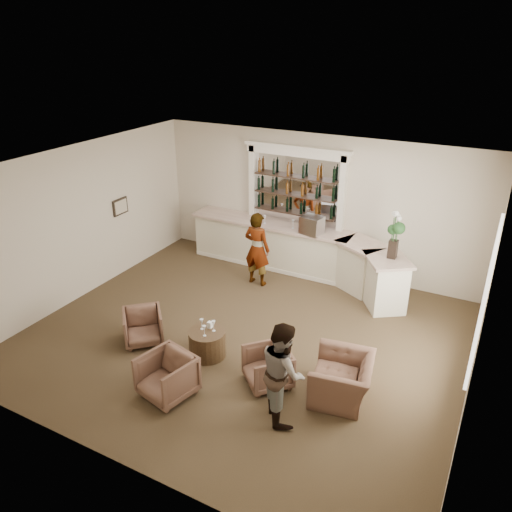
{
  "coord_description": "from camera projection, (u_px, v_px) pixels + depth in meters",
  "views": [
    {
      "loc": [
        3.98,
        -7.08,
        5.44
      ],
      "look_at": [
        -0.23,
        0.9,
        1.3
      ],
      "focal_mm": 35.0,
      "sensor_mm": 36.0,
      "label": 1
    }
  ],
  "objects": [
    {
      "name": "armchair_far",
      "position": [
        342.0,
        379.0,
        7.95
      ],
      "size": [
        1.1,
        1.21,
        0.69
      ],
      "primitive_type": "imported",
      "rotation": [
        0.0,
        0.0,
        -1.4
      ],
      "color": "brown",
      "rests_on": "ground"
    },
    {
      "name": "napkin_holder",
      "position": [
        210.0,
        325.0,
        9.0
      ],
      "size": [
        0.08,
        0.08,
        0.12
      ],
      "primitive_type": "cube",
      "color": "white",
      "rests_on": "cocktail_table"
    },
    {
      "name": "armchair_left",
      "position": [
        143.0,
        327.0,
        9.37
      ],
      "size": [
        1.0,
        1.0,
        0.65
      ],
      "primitive_type": "imported",
      "rotation": [
        0.0,
        0.0,
        0.75
      ],
      "color": "brown",
      "rests_on": "ground"
    },
    {
      "name": "cocktail_table",
      "position": [
        207.0,
        343.0,
        9.01
      ],
      "size": [
        0.67,
        0.67,
        0.5
      ],
      "primitive_type": "cylinder",
      "color": "#4C3821",
      "rests_on": "ground"
    },
    {
      "name": "sommelier",
      "position": [
        257.0,
        249.0,
        11.32
      ],
      "size": [
        0.66,
        0.46,
        1.74
      ],
      "primitive_type": "imported",
      "rotation": [
        0.0,
        0.0,
        3.08
      ],
      "color": "gray",
      "rests_on": "ground"
    },
    {
      "name": "wine_glass_tbl_a",
      "position": [
        202.0,
        324.0,
        8.93
      ],
      "size": [
        0.07,
        0.07,
        0.21
      ],
      "primitive_type": null,
      "color": "white",
      "rests_on": "cocktail_table"
    },
    {
      "name": "espresso_machine",
      "position": [
        312.0,
        225.0,
        11.36
      ],
      "size": [
        0.53,
        0.46,
        0.41
      ],
      "primitive_type": "cube",
      "rotation": [
        0.0,
        0.0,
        -0.16
      ],
      "color": "#AEAFB3",
      "rests_on": "bar_counter"
    },
    {
      "name": "armchair_right",
      "position": [
        268.0,
        367.0,
        8.24
      ],
      "size": [
        1.01,
        1.01,
        0.66
      ],
      "primitive_type": "imported",
      "rotation": [
        0.0,
        0.0,
        -0.75
      ],
      "color": "brown",
      "rests_on": "ground"
    },
    {
      "name": "flower_vase",
      "position": [
        395.0,
        232.0,
        10.01
      ],
      "size": [
        0.27,
        0.27,
        1.02
      ],
      "color": "black",
      "rests_on": "bar_counter"
    },
    {
      "name": "armchair_center",
      "position": [
        167.0,
        376.0,
        7.98
      ],
      "size": [
        0.94,
        0.96,
        0.73
      ],
      "primitive_type": "imported",
      "rotation": [
        0.0,
        0.0,
        -0.23
      ],
      "color": "brown",
      "rests_on": "ground"
    },
    {
      "name": "wine_glass_tbl_c",
      "position": [
        204.0,
        331.0,
        8.74
      ],
      "size": [
        0.07,
        0.07,
        0.21
      ],
      "primitive_type": null,
      "color": "white",
      "rests_on": "cocktail_table"
    },
    {
      "name": "wine_glass_bar_right",
      "position": [
        293.0,
        224.0,
        11.7
      ],
      "size": [
        0.07,
        0.07,
        0.21
      ],
      "primitive_type": null,
      "color": "white",
      "rests_on": "bar_counter"
    },
    {
      "name": "ground",
      "position": [
        245.0,
        337.0,
        9.65
      ],
      "size": [
        8.0,
        8.0,
        0.0
      ],
      "primitive_type": "plane",
      "color": "#4E3E27",
      "rests_on": "ground"
    },
    {
      "name": "wine_glass_bar_left",
      "position": [
        265.0,
        219.0,
        11.99
      ],
      "size": [
        0.07,
        0.07,
        0.21
      ],
      "primitive_type": null,
      "color": "white",
      "rests_on": "bar_counter"
    },
    {
      "name": "room_shell",
      "position": [
        270.0,
        213.0,
        9.18
      ],
      "size": [
        8.04,
        7.02,
        3.32
      ],
      "color": "beige",
      "rests_on": "ground"
    },
    {
      "name": "back_bar_alcove",
      "position": [
        296.0,
        187.0,
        11.75
      ],
      "size": [
        2.64,
        0.25,
        3.0
      ],
      "color": "white",
      "rests_on": "ground"
    },
    {
      "name": "bar_counter",
      "position": [
        299.0,
        252.0,
        11.89
      ],
      "size": [
        5.72,
        1.8,
        1.14
      ],
      "color": "white",
      "rests_on": "ground"
    },
    {
      "name": "guest",
      "position": [
        283.0,
        371.0,
        7.37
      ],
      "size": [
        0.98,
        1.01,
        1.63
      ],
      "primitive_type": "imported",
      "rotation": [
        0.0,
        0.0,
        2.24
      ],
      "color": "gray",
      "rests_on": "ground"
    },
    {
      "name": "wine_glass_tbl_b",
      "position": [
        214.0,
        326.0,
        8.88
      ],
      "size": [
        0.07,
        0.07,
        0.21
      ],
      "primitive_type": null,
      "color": "white",
      "rests_on": "cocktail_table"
    }
  ]
}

